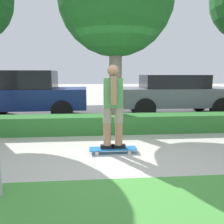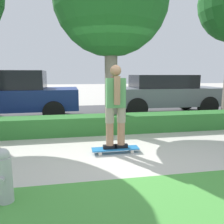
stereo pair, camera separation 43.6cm
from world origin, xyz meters
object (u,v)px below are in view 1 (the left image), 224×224
Objects in this scene: skater_person at (113,105)px; parked_car_front at (28,94)px; skateboard at (113,149)px; parked_car_middle at (175,94)px.

parked_car_front is (-2.67, 3.79, -0.10)m from skater_person.
skater_person is 4.64m from parked_car_front.
skateboard is 0.58× the size of skater_person.
skater_person is 0.37× the size of parked_car_middle.
parked_car_front is at bearing -178.57° from parked_car_middle.
parked_car_middle reaches higher than skateboard.
skater_person is 4.68m from parked_car_middle.
skater_person is at bearing -123.63° from parked_car_middle.
parked_car_middle is at bearing 55.69° from skater_person.
skateboard is at bearing -63.43° from skater_person.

